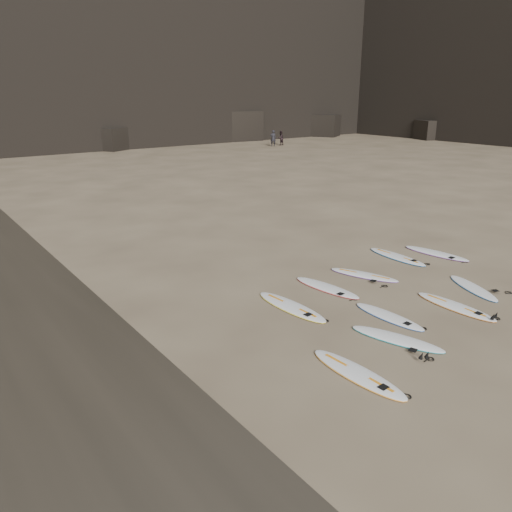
# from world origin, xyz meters

# --- Properties ---
(ground) EXTENTS (240.00, 240.00, 0.00)m
(ground) POSITION_xyz_m (0.00, 0.00, 0.00)
(ground) COLOR #897559
(ground) RESTS_ON ground
(surfboard_0) EXTENTS (0.69, 2.64, 0.09)m
(surfboard_0) POSITION_xyz_m (-3.94, -1.17, 0.05)
(surfboard_0) COLOR white
(surfboard_0) RESTS_ON ground
(surfboard_1) EXTENTS (1.31, 2.48, 0.09)m
(surfboard_1) POSITION_xyz_m (-1.92, -0.64, 0.04)
(surfboard_1) COLOR white
(surfboard_1) RESTS_ON ground
(surfboard_2) EXTENTS (0.61, 2.29, 0.08)m
(surfboard_2) POSITION_xyz_m (-1.03, 0.35, 0.04)
(surfboard_2) COLOR white
(surfboard_2) RESTS_ON ground
(surfboard_3) EXTENTS (0.64, 2.54, 0.09)m
(surfboard_3) POSITION_xyz_m (1.06, -0.36, 0.05)
(surfboard_3) COLOR white
(surfboard_3) RESTS_ON ground
(surfboard_4) EXTENTS (1.44, 2.33, 0.08)m
(surfboard_4) POSITION_xyz_m (2.81, 0.13, 0.04)
(surfboard_4) COLOR white
(surfboard_4) RESTS_ON ground
(surfboard_5) EXTENTS (0.77, 2.75, 0.10)m
(surfboard_5) POSITION_xyz_m (-2.79, 2.45, 0.05)
(surfboard_5) COLOR white
(surfboard_5) RESTS_ON ground
(surfboard_6) EXTENTS (0.89, 2.55, 0.09)m
(surfboard_6) POSITION_xyz_m (-0.92, 2.91, 0.04)
(surfboard_6) COLOR white
(surfboard_6) RESTS_ON ground
(surfboard_7) EXTENTS (1.41, 2.45, 0.09)m
(surfboard_7) POSITION_xyz_m (0.90, 2.99, 0.04)
(surfboard_7) COLOR white
(surfboard_7) RESTS_ON ground
(surfboard_8) EXTENTS (0.73, 2.64, 0.09)m
(surfboard_8) POSITION_xyz_m (3.39, 3.58, 0.05)
(surfboard_8) COLOR white
(surfboard_8) RESTS_ON ground
(surfboard_9) EXTENTS (0.93, 2.67, 0.09)m
(surfboard_9) POSITION_xyz_m (4.93, 2.95, 0.05)
(surfboard_9) COLOR white
(surfboard_9) RESTS_ON ground
(person_a) EXTENTS (0.78, 0.72, 1.79)m
(person_a) POSITION_xyz_m (24.18, 37.44, 0.89)
(person_a) COLOR black
(person_a) RESTS_ON ground
(person_b) EXTENTS (0.84, 0.69, 1.60)m
(person_b) POSITION_xyz_m (25.60, 37.84, 0.80)
(person_b) COLOR black
(person_b) RESTS_ON ground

